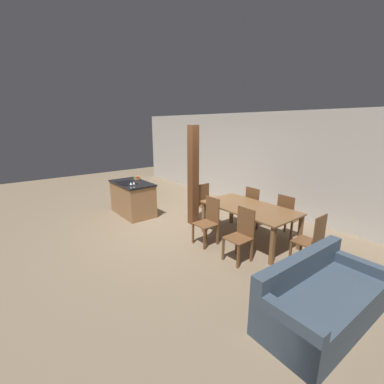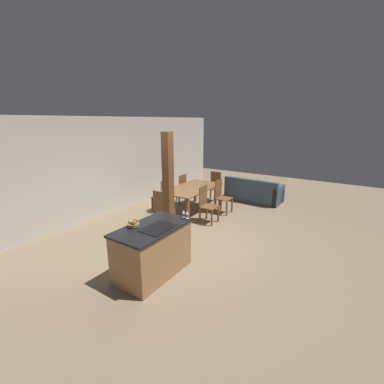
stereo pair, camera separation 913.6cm
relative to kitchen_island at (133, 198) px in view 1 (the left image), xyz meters
The scene contains 15 objects.
ground_plane 1.46m from the kitchen_island, 11.34° to the left, with size 16.00×16.00×0.00m, color #847056.
wall_back 3.57m from the kitchen_island, 66.73° to the left, with size 11.20×0.08×2.70m.
kitchen_island is the anchor object (origin of this frame).
fruit_bowl 0.58m from the kitchen_island, 125.11° to the left, with size 0.20×0.20×0.11m.
wine_glass_near 0.88m from the kitchen_island, 27.17° to the right, with size 0.06×0.06×0.15m.
wine_glass_middle 0.85m from the kitchen_island, 21.00° to the right, with size 0.06×0.06×0.15m.
dining_table 3.22m from the kitchen_island, 21.00° to the left, with size 1.92×1.04×0.74m.
dining_chair_near_left 2.61m from the kitchen_island, ahead, with size 0.40×0.40×0.96m.
dining_chair_near_right 3.46m from the kitchen_island, ahead, with size 0.40×0.40×0.96m.
dining_chair_far_left 3.19m from the kitchen_island, 36.35° to the left, with size 0.40×0.40×0.96m.
dining_chair_far_right 3.92m from the kitchen_island, 28.86° to the left, with size 0.40×0.40×0.96m.
dining_chair_head_end 2.03m from the kitchen_island, 34.69° to the left, with size 0.40×0.40×0.96m.
dining_chair_foot_end 4.49m from the kitchen_island, 14.87° to the left, with size 0.40×0.40×0.96m.
couch 5.05m from the kitchen_island, ahead, with size 0.89×1.82×0.78m.
timber_post 1.91m from the kitchen_island, 28.94° to the left, with size 0.20×0.20×2.37m.
Camera 1 is at (4.81, -3.16, 2.39)m, focal length 24.00 mm.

